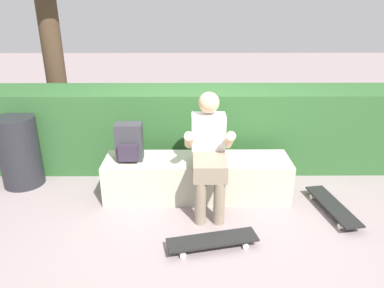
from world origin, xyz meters
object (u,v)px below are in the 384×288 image
trash_bin (19,152)px  bench_main (197,177)px  person_skater (209,150)px  skateboard_near_person (212,240)px  backpack_on_bench (129,143)px  skateboard_beside_bench (333,206)px

trash_bin → bench_main: bearing=-8.0°
bench_main → trash_bin: 2.07m
person_skater → skateboard_near_person: (0.01, -0.70, -0.57)m
bench_main → trash_bin: (-2.04, 0.29, 0.19)m
bench_main → backpack_on_bench: bearing=-179.2°
bench_main → skateboard_beside_bench: size_ratio=2.43×
skateboard_near_person → backpack_on_bench: 1.36m
backpack_on_bench → bench_main: bearing=0.8°
trash_bin → skateboard_beside_bench: bearing=-10.7°
skateboard_near_person → backpack_on_bench: (-0.84, 0.91, 0.56)m
backpack_on_bench → trash_bin: (-1.33, 0.30, -0.23)m
skateboard_near_person → person_skater: bearing=90.5°
bench_main → person_skater: bearing=-63.1°
person_skater → backpack_on_bench: bearing=165.7°
skateboard_near_person → skateboard_beside_bench: bearing=23.8°
skateboard_beside_bench → trash_bin: size_ratio=1.00×
backpack_on_bench → person_skater: bearing=-14.3°
bench_main → skateboard_near_person: bearing=-82.6°
person_skater → backpack_on_bench: person_skater is taller
bench_main → skateboard_beside_bench: 1.43m
bench_main → backpack_on_bench: backpack_on_bench is taller
skateboard_beside_bench → bench_main: bearing=165.4°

